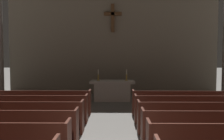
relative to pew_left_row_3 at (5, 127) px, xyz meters
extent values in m
cube|color=#4C2319|center=(0.00, 0.04, -0.05)|extent=(3.52, 0.40, 0.05)
cube|color=#4C2319|center=(0.00, -0.19, 0.22)|extent=(3.52, 0.05, 0.50)
cube|color=#4C2319|center=(0.00, 0.22, -0.28)|extent=(3.52, 0.04, 0.40)
cube|color=#4C2319|center=(1.79, 0.02, 0.00)|extent=(0.06, 0.50, 0.95)
cube|color=#4C2319|center=(0.00, 1.14, -0.05)|extent=(3.52, 0.40, 0.05)
cube|color=#4C2319|center=(0.00, 0.92, 0.22)|extent=(3.52, 0.05, 0.50)
cube|color=#4C2319|center=(0.00, 1.32, -0.28)|extent=(3.52, 0.04, 0.40)
cube|color=#4C2319|center=(1.79, 1.12, 0.00)|extent=(0.06, 0.50, 0.95)
cube|color=#4C2319|center=(0.00, 2.24, -0.05)|extent=(3.52, 0.40, 0.05)
cube|color=#4C2319|center=(0.00, 2.02, 0.22)|extent=(3.52, 0.05, 0.50)
cube|color=#4C2319|center=(0.00, 2.42, -0.28)|extent=(3.52, 0.04, 0.40)
cube|color=#4C2319|center=(1.79, 2.22, 0.00)|extent=(0.06, 0.50, 0.95)
cube|color=#4C2319|center=(0.00, 3.34, -0.05)|extent=(3.52, 0.40, 0.05)
cube|color=#4C2319|center=(0.00, 3.12, 0.22)|extent=(3.52, 0.05, 0.50)
cube|color=#4C2319|center=(0.00, 3.52, -0.28)|extent=(3.52, 0.04, 0.40)
cube|color=#4C2319|center=(1.79, 3.32, 0.00)|extent=(0.06, 0.50, 0.95)
cube|color=#4C2319|center=(5.23, 0.04, -0.05)|extent=(3.52, 0.40, 0.05)
cube|color=#4C2319|center=(5.23, -0.19, 0.22)|extent=(3.52, 0.05, 0.50)
cube|color=#4C2319|center=(5.23, 0.22, -0.28)|extent=(3.52, 0.04, 0.40)
cube|color=#4C2319|center=(3.44, 0.02, 0.00)|extent=(0.06, 0.50, 0.95)
cube|color=#4C2319|center=(5.23, 1.14, -0.05)|extent=(3.52, 0.40, 0.05)
cube|color=#4C2319|center=(5.23, 0.92, 0.22)|extent=(3.52, 0.05, 0.50)
cube|color=#4C2319|center=(5.23, 1.32, -0.28)|extent=(3.52, 0.04, 0.40)
cube|color=#4C2319|center=(3.44, 1.12, 0.00)|extent=(0.06, 0.50, 0.95)
cube|color=#4C2319|center=(5.23, 2.24, -0.05)|extent=(3.52, 0.40, 0.05)
cube|color=#4C2319|center=(5.23, 2.02, 0.22)|extent=(3.52, 0.05, 0.50)
cube|color=#4C2319|center=(5.23, 2.42, -0.28)|extent=(3.52, 0.04, 0.40)
cube|color=#4C2319|center=(3.44, 2.22, 0.00)|extent=(0.06, 0.50, 0.95)
cube|color=#4C2319|center=(5.23, 3.34, -0.05)|extent=(3.52, 0.40, 0.05)
cube|color=#4C2319|center=(5.23, 3.12, 0.22)|extent=(3.52, 0.05, 0.50)
cube|color=#4C2319|center=(5.23, 3.52, -0.28)|extent=(3.52, 0.04, 0.40)
cube|color=#4C2319|center=(3.44, 3.32, 0.00)|extent=(0.06, 0.50, 0.95)
cube|color=#BCB7AD|center=(2.61, 6.22, -0.04)|extent=(1.76, 0.72, 0.88)
cube|color=#BCB7AD|center=(2.61, 6.22, 0.46)|extent=(2.20, 0.90, 0.12)
cube|color=silver|center=(2.61, 6.22, 0.53)|extent=(2.09, 0.86, 0.01)
cylinder|color=#B79338|center=(1.91, 6.22, 0.54)|extent=(0.16, 0.16, 0.02)
cylinder|color=#B79338|center=(1.91, 6.22, 0.68)|extent=(0.07, 0.07, 0.30)
cylinder|color=silver|center=(1.91, 6.22, 0.96)|extent=(0.04, 0.04, 0.25)
cylinder|color=#B79338|center=(3.31, 6.22, 0.54)|extent=(0.16, 0.16, 0.02)
cylinder|color=#B79338|center=(3.31, 6.22, 0.68)|extent=(0.07, 0.07, 0.30)
cylinder|color=silver|center=(3.31, 6.22, 0.96)|extent=(0.04, 0.04, 0.25)
cube|color=gray|center=(2.61, 8.49, 3.49)|extent=(12.00, 0.25, 7.94)
cube|color=brown|center=(2.61, 8.27, 3.89)|extent=(0.19, 0.19, 1.59)
cube|color=brown|center=(2.61, 8.27, 4.13)|extent=(1.02, 0.19, 0.19)
camera|label=1|loc=(2.76, -6.12, 1.81)|focal=40.20mm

